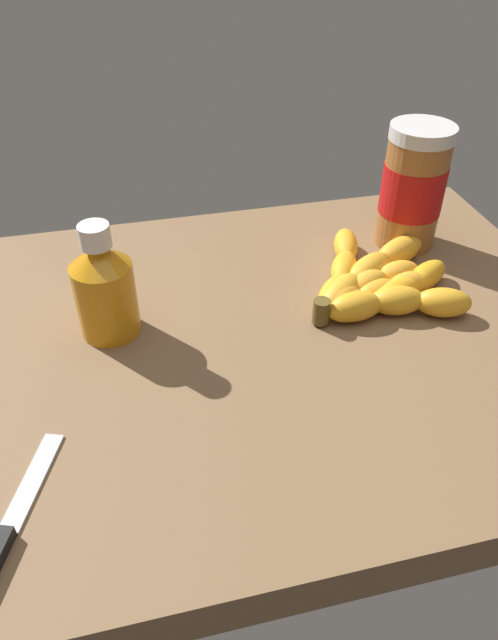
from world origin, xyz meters
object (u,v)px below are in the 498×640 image
object	(u,v)px
honey_bottle	(104,288)
peanut_butter_jar	(413,187)
butter_knife	(7,530)
banana_bunch	(375,284)

from	to	relation	value
honey_bottle	peanut_butter_jar	bearing A→B (deg)	14.36
peanut_butter_jar	honey_bottle	world-z (taller)	peanut_butter_jar
butter_knife	peanut_butter_jar	bearing A→B (deg)	34.60
peanut_butter_jar	honey_bottle	xyz separation A→B (cm)	(-41.09, -10.52, -2.38)
honey_bottle	butter_knife	xyz separation A→B (cm)	(-9.55, -24.41, -5.43)
honey_bottle	butter_knife	bearing A→B (deg)	-111.37
banana_bunch	honey_bottle	bearing A→B (deg)	178.87
banana_bunch	honey_bottle	size ratio (longest dim) A/B	1.60
butter_knife	banana_bunch	bearing A→B (deg)	29.86
peanut_butter_jar	butter_knife	world-z (taller)	peanut_butter_jar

